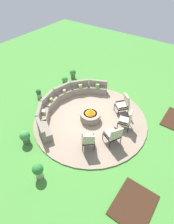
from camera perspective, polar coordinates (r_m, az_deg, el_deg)
The scene contains 14 objects.
ground_plane at distance 9.58m, azimuth 0.97°, elevation -2.46°, with size 24.00×24.00×0.00m, color #478C38.
patio_circle at distance 9.56m, azimuth 0.98°, elevation -2.34°, with size 5.65×5.65×0.06m, color gray.
mulch_bed_left at distance 7.39m, azimuth 13.88°, elevation -25.54°, with size 1.61×1.27×0.04m, color #382114.
fire_pit at distance 9.35m, azimuth 1.00°, elevation -1.03°, with size 1.01×1.01×0.70m.
curved_stone_bench at distance 10.20m, azimuth -6.75°, elevation 3.21°, with size 5.02×2.22×0.76m.
lounge_chair_front_left at distance 7.95m, azimuth 0.37°, elevation -8.34°, with size 0.75×0.78×1.01m.
lounge_chair_front_right at distance 8.20m, azimuth 7.99°, elevation -6.75°, with size 0.81×0.82×1.04m.
lounge_chair_back_left at distance 8.93m, azimuth 11.86°, elevation -2.27°, with size 0.66×0.67×1.06m.
lounge_chair_back_right at distance 9.75m, azimuth 10.93°, elevation 2.43°, with size 0.80×0.83×1.08m.
potted_plant_0 at distance 7.57m, azimuth -14.53°, elevation -16.68°, with size 0.42×0.42×0.70m.
potted_plant_1 at distance 12.56m, azimuth -4.29°, elevation 11.54°, with size 0.40×0.40×0.63m.
potted_plant_2 at distance 8.78m, azimuth -18.16°, elevation -7.10°, with size 0.46×0.46×0.65m.
potted_plant_3 at distance 11.20m, azimuth -14.35°, elevation 5.57°, with size 0.30×0.30×0.52m.
potted_plant_4 at distance 11.99m, azimuth -6.68°, elevation 9.45°, with size 0.37×0.37×0.56m.
Camera 1 is at (-5.64, -3.84, 6.72)m, focal length 30.32 mm.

